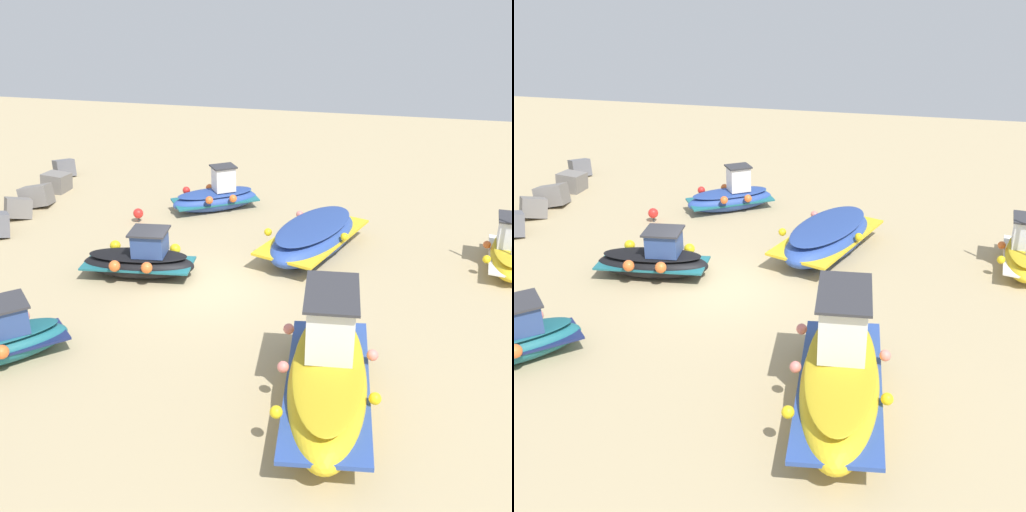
# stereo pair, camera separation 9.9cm
# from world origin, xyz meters

# --- Properties ---
(ground_plane) EXTENTS (53.14, 53.14, 0.00)m
(ground_plane) POSITION_xyz_m (0.00, 0.00, 0.00)
(ground_plane) COLOR tan
(fishing_boat_0) EXTENTS (5.40, 2.41, 2.57)m
(fishing_boat_0) POSITION_xyz_m (-4.77, -4.36, 0.84)
(fishing_boat_0) COLOR gold
(fishing_boat_0) RESTS_ON ground_plane
(fishing_boat_2) EXTENTS (3.05, 3.53, 1.81)m
(fishing_boat_2) POSITION_xyz_m (6.62, 1.66, 0.53)
(fishing_boat_2) COLOR #2D4C9E
(fishing_boat_2) RESTS_ON ground_plane
(fishing_boat_3) EXTENTS (5.22, 3.35, 1.10)m
(fishing_boat_3) POSITION_xyz_m (3.33, -2.75, 0.59)
(fishing_boat_3) COLOR #2D4C9E
(fishing_boat_3) RESTS_ON ground_plane
(fishing_boat_4) EXTENTS (2.12, 3.66, 1.56)m
(fishing_boat_4) POSITION_xyz_m (0.31, 2.18, 0.53)
(fishing_boat_4) COLOR black
(fishing_boat_4) RESTS_ON ground_plane
(fishing_boat_5) EXTENTS (3.46, 1.82, 3.37)m
(fishing_boat_5) POSITION_xyz_m (3.65, -9.01, 0.57)
(fishing_boat_5) COLOR gold
(fishing_boat_5) RESTS_ON ground_plane
(mooring_buoy_0) EXTENTS (0.38, 0.38, 0.54)m
(mooring_buoy_0) POSITION_xyz_m (4.59, 4.12, 0.34)
(mooring_buoy_0) COLOR #3F3F42
(mooring_buoy_0) RESTS_ON ground_plane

